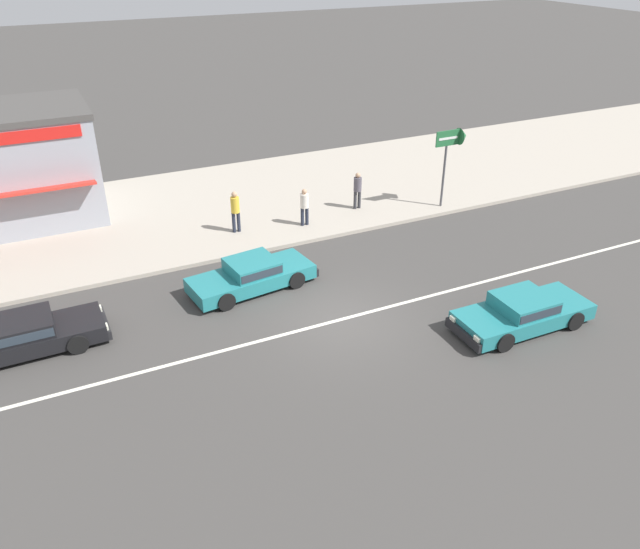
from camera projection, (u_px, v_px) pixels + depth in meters
ground_plane at (341, 320)px, 19.51m from camera, size 160.00×160.00×0.00m
lane_centre_stripe at (341, 320)px, 19.51m from camera, size 50.40×0.14×0.01m
kerb_strip at (234, 203)px, 27.68m from camera, size 68.00×10.00×0.15m
sedan_teal_0 at (522, 312)px, 18.93m from camera, size 4.43×1.83×1.06m
sedan_black_1 at (23, 335)px, 17.82m from camera, size 4.61×1.80×1.06m
sedan_teal_4 at (252, 274)px, 20.98m from camera, size 4.49×2.13×1.06m
arrow_signboard at (458, 141)px, 26.03m from camera, size 1.51×0.71×3.38m
pedestrian_near_clock at (358, 188)px, 26.54m from camera, size 0.34×0.34×1.61m
pedestrian_mid_kerb at (304, 204)px, 25.02m from camera, size 0.34×0.34×1.55m
pedestrian_by_shop at (235, 209)px, 24.40m from camera, size 0.34×0.34×1.69m
shopfront_far_kios at (14, 165)px, 25.02m from camera, size 6.21×5.59×4.54m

